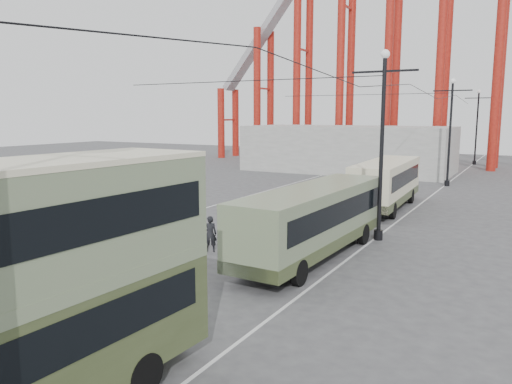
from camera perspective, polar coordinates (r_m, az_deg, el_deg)
The scene contains 8 objects.
road_markings at distance 29.82m, azimuth 2.62°, elevation -3.25°, with size 12.52×120.00×0.01m.
lamp_post_mid at distance 25.30m, azimuth 14.17°, elevation 5.02°, with size 3.20×0.44×9.32m.
lamp_post_far at distance 46.87m, azimuth 21.29°, elevation 6.32°, with size 3.20×0.44×9.32m.
lamp_post_distant at distance 68.72m, azimuth 23.91°, elevation 6.77°, with size 3.20×0.44×9.32m.
fairground_shed at distance 56.52m, azimuth 10.44°, elevation 4.88°, with size 22.00×10.00×5.00m, color gray.
single_decker_green at distance 22.00m, azimuth 6.64°, elevation -3.00°, with size 2.94×11.09×3.11m.
single_decker_cream at distance 34.40m, azimuth 14.67°, elevation 1.11°, with size 2.99×10.34×3.19m.
pedestrian at distance 23.01m, azimuth -5.27°, elevation -4.78°, with size 0.61×0.40×1.68m, color black.
Camera 1 is at (12.18, -6.38, 6.24)m, focal length 35.00 mm.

